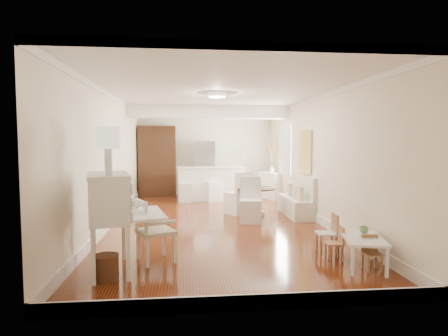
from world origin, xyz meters
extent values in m
plane|color=maroon|center=(0.00, 0.00, 0.00)|extent=(9.00, 9.00, 0.00)
cube|color=white|center=(0.00, 0.00, 2.80)|extent=(4.50, 9.00, 0.04)
cube|color=white|center=(0.00, 4.50, 1.40)|extent=(4.50, 0.04, 2.80)
cube|color=white|center=(0.00, -4.50, 1.40)|extent=(4.50, 0.04, 2.80)
cube|color=white|center=(-2.25, 0.00, 1.40)|extent=(0.04, 9.00, 2.80)
cube|color=white|center=(2.25, 0.00, 1.40)|extent=(0.04, 9.00, 2.80)
cube|color=white|center=(0.00, 2.20, 2.62)|extent=(4.50, 0.45, 0.36)
cube|color=tan|center=(2.21, 0.50, 1.55)|extent=(0.04, 0.84, 1.04)
cube|color=white|center=(2.23, 2.40, 1.55)|extent=(0.04, 1.10, 1.40)
cylinder|color=#381E11|center=(-1.20, 4.48, 1.85)|extent=(0.30, 0.03, 0.30)
cylinder|color=white|center=(0.00, -0.50, 2.75)|extent=(0.36, 0.36, 0.08)
cube|color=white|center=(-1.70, -3.08, 0.68)|extent=(1.28, 1.30, 1.36)
cube|color=silver|center=(-1.10, -2.73, 0.47)|extent=(0.72, 0.72, 0.94)
cylinder|color=#4F2B18|center=(-1.69, -3.42, 0.16)|extent=(0.43, 0.43, 0.33)
cube|color=white|center=(1.86, -3.28, 0.22)|extent=(0.71, 0.97, 0.44)
cube|color=#A7704C|center=(1.58, -2.92, 0.26)|extent=(0.28, 0.28, 0.52)
cube|color=#A97E4D|center=(1.60, -2.53, 0.32)|extent=(0.33, 0.33, 0.64)
cube|color=#9C7347|center=(1.92, -3.43, 0.25)|extent=(0.25, 0.25, 0.49)
cube|color=silver|center=(1.99, 0.50, 0.49)|extent=(0.52, 1.60, 0.98)
cylinder|color=#3E2514|center=(1.03, 0.67, 0.34)|extent=(1.18, 1.18, 0.67)
cube|color=white|center=(0.77, -0.15, 0.50)|extent=(0.55, 0.57, 1.01)
cube|color=white|center=(0.62, 0.84, 0.53)|extent=(0.70, 0.71, 1.06)
cube|color=white|center=(0.10, 3.10, 0.52)|extent=(2.05, 0.65, 1.03)
cube|color=silver|center=(-0.66, 2.87, 0.45)|extent=(0.37, 0.37, 0.91)
cube|color=white|center=(0.15, 2.84, 0.48)|extent=(0.46, 0.46, 0.95)
cube|color=#381E11|center=(-1.60, 4.18, 1.15)|extent=(1.20, 0.60, 2.30)
imported|color=silver|center=(0.30, 4.15, 0.90)|extent=(0.75, 0.65, 1.80)
cube|color=white|center=(1.99, 3.16, 0.42)|extent=(0.72, 0.95, 0.83)
imported|color=#65A25E|center=(1.97, -3.06, 0.49)|extent=(0.16, 0.16, 0.10)
imported|color=white|center=(2.02, 3.17, 0.93)|extent=(0.20, 0.20, 0.19)
camera|label=1|loc=(-0.63, -8.28, 1.79)|focal=30.00mm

